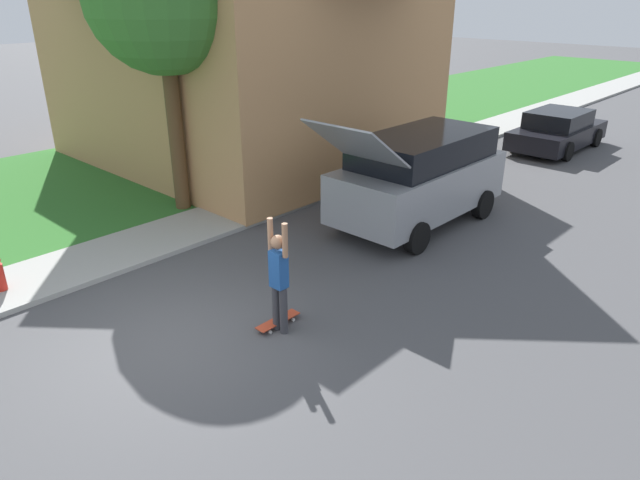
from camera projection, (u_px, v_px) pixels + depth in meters
name	position (u px, v px, depth m)	size (l,w,h in m)	color
ground_plane	(170.00, 343.00, 8.89)	(120.00, 120.00, 0.00)	#49494C
lawn	(190.00, 165.00, 17.89)	(10.00, 80.00, 0.08)	#2D6B28
sidewalk	(287.00, 196.00, 15.13)	(1.80, 80.00, 0.10)	#9E9E99
house	(238.00, 16.00, 17.24)	(10.74, 9.11, 8.20)	tan
suv_parked	(419.00, 175.00, 13.03)	(2.14, 5.19, 2.80)	gray
car_down_street	(557.00, 131.00, 19.58)	(1.99, 4.31, 1.33)	black
skateboarder	(279.00, 276.00, 8.82)	(0.41, 0.22, 1.91)	#38383D
skateboard	(278.00, 321.00, 9.33)	(0.22, 0.83, 0.10)	#B73D23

